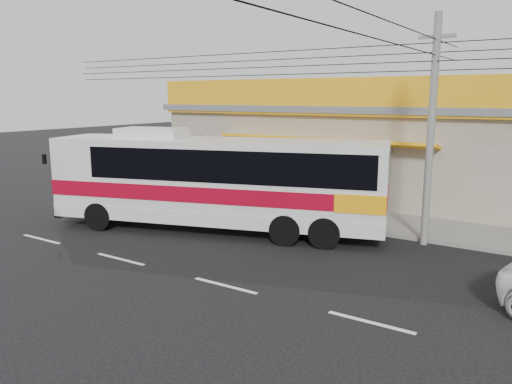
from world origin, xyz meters
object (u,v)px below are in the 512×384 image
Objects in this scene: motorbike_red at (135,177)px; motorbike_dark at (216,194)px; coach_bus at (221,177)px; utility_pole at (436,55)px.

motorbike_dark is (6.32, -1.18, -0.03)m from motorbike_red.
motorbike_red is at bearing 62.29° from motorbike_dark.
motorbike_red is (-8.79, 4.03, -1.32)m from coach_bus.
utility_pole reaches higher than coach_bus.
motorbike_red is 0.06× the size of utility_pole.
motorbike_red is 16.56m from utility_pole.
motorbike_dark is 10.76m from utility_pole.
utility_pole reaches higher than motorbike_red.
coach_bus is 9.76m from motorbike_red.
utility_pole reaches higher than motorbike_dark.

